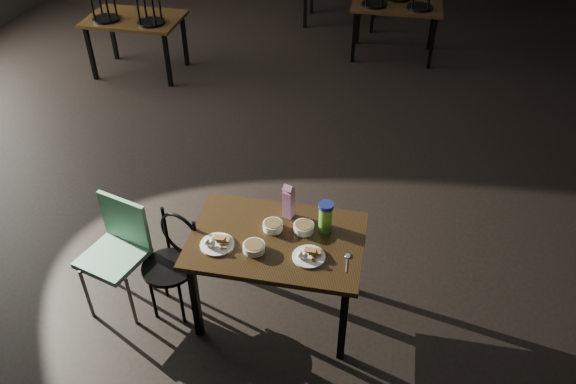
% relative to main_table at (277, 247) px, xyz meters
% --- Properties ---
extents(main_table, '(1.20, 0.80, 0.75)m').
position_rel_main_table_xyz_m(main_table, '(0.00, 0.00, 0.00)').
color(main_table, black).
rests_on(main_table, ground).
extents(plate_left, '(0.23, 0.23, 0.08)m').
position_rel_main_table_xyz_m(plate_left, '(-0.38, -0.15, 0.10)').
color(plate_left, white).
rests_on(plate_left, main_table).
extents(plate_right, '(0.22, 0.22, 0.07)m').
position_rel_main_table_xyz_m(plate_right, '(0.25, -0.14, 0.10)').
color(plate_right, white).
rests_on(plate_right, main_table).
extents(bowl_near, '(0.14, 0.14, 0.05)m').
position_rel_main_table_xyz_m(bowl_near, '(-0.05, 0.09, 0.11)').
color(bowl_near, white).
rests_on(bowl_near, main_table).
extents(bowl_far, '(0.14, 0.14, 0.06)m').
position_rel_main_table_xyz_m(bowl_far, '(0.17, 0.11, 0.11)').
color(bowl_far, white).
rests_on(bowl_far, main_table).
extents(bowl_big, '(0.15, 0.15, 0.05)m').
position_rel_main_table_xyz_m(bowl_big, '(-0.12, -0.14, 0.11)').
color(bowl_big, white).
rests_on(bowl_big, main_table).
extents(juice_carton, '(0.09, 0.09, 0.28)m').
position_rel_main_table_xyz_m(juice_carton, '(0.03, 0.25, 0.21)').
color(juice_carton, '#86186A').
rests_on(juice_carton, main_table).
extents(water_bottle, '(0.12, 0.12, 0.23)m').
position_rel_main_table_xyz_m(water_bottle, '(0.31, 0.15, 0.20)').
color(water_bottle, '#73DD41').
rests_on(water_bottle, main_table).
extents(spoon, '(0.04, 0.18, 0.01)m').
position_rel_main_table_xyz_m(spoon, '(0.50, -0.09, 0.08)').
color(spoon, silver).
rests_on(spoon, main_table).
extents(bentwood_chair, '(0.44, 0.43, 0.82)m').
position_rel_main_table_xyz_m(bentwood_chair, '(-0.76, -0.07, -0.18)').
color(bentwood_chair, black).
rests_on(bentwood_chair, ground).
extents(school_chair, '(0.52, 0.52, 0.89)m').
position_rel_main_table_xyz_m(school_chair, '(-1.18, -0.08, -0.13)').
color(school_chair, '#71B08D').
rests_on(school_chair, ground).
extents(bg_table_left, '(1.20, 0.80, 1.48)m').
position_rel_main_table_xyz_m(bg_table_left, '(-2.66, 3.67, 0.08)').
color(bg_table_left, black).
rests_on(bg_table_left, ground).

